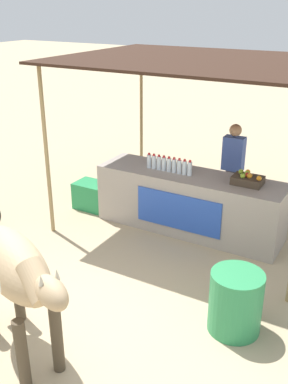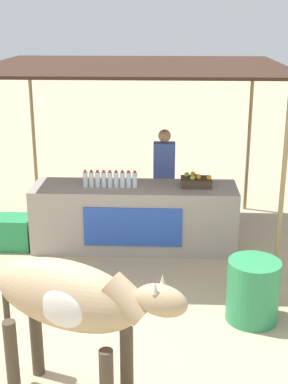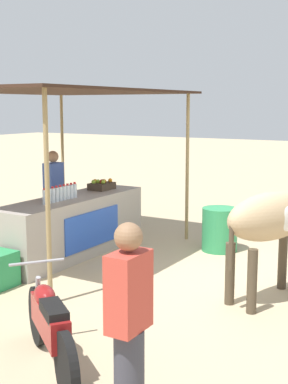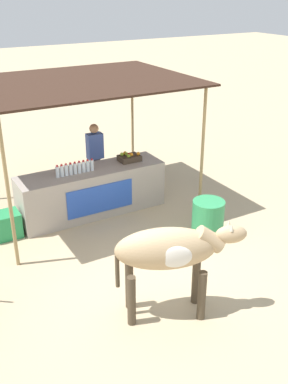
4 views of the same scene
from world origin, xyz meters
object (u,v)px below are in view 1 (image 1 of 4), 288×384
Objects in this scene: stall_counter at (189,202)px; water_barrel at (235,302)px; cow at (15,270)px; vendor_behind_counter at (232,171)px; cooler_box at (92,195)px; fruit_crate at (248,179)px.

stall_counter reaches higher than water_barrel.
cow reaches higher than stall_counter.
vendor_behind_counter reaches higher than cooler_box.
stall_counter is at bearing -176.56° from fruit_crate.
stall_counter is 1.65× the size of cow.
cooler_box is 0.33× the size of cow.
water_barrel is (1.04, -2.72, -0.48)m from vendor_behind_counter.
cooler_box is 3.81m from water_barrel.
fruit_crate is 0.27× the size of vendor_behind_counter.
cow reaches higher than cooler_box.
vendor_behind_counter is (0.43, 0.75, 0.37)m from stall_counter.
stall_counter is at bearing 126.75° from water_barrel.
cooler_box is at bearing -159.52° from vendor_behind_counter.
cow is (-0.75, -4.19, 0.18)m from vendor_behind_counter.
cooler_box is (-1.85, -0.10, -0.24)m from stall_counter.
fruit_crate is at bearing 3.15° from cooler_box.
fruit_crate is 0.86m from vendor_behind_counter.
fruit_crate reaches higher than water_barrel.
fruit_crate is 0.60× the size of water_barrel.
cooler_box is (-2.75, -0.15, -0.79)m from fruit_crate.
cooler_box is 3.76m from cow.
stall_counter is 5.00× the size of cooler_box.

